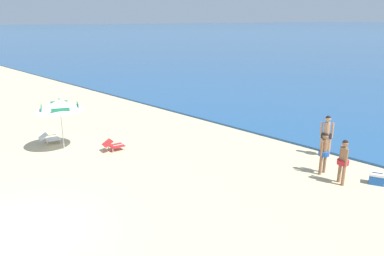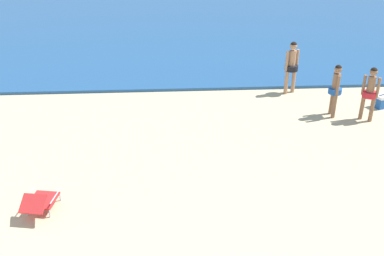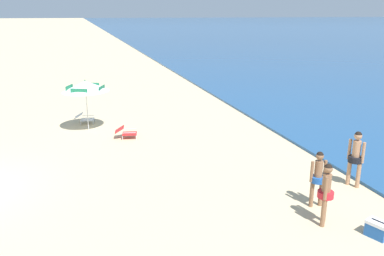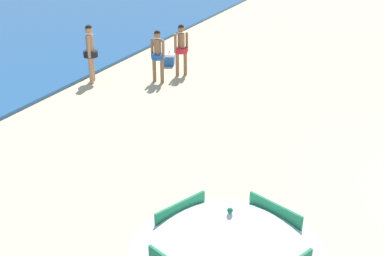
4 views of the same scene
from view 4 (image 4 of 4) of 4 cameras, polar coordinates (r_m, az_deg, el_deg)
The scene contains 6 objects.
beach_umbrella_striped_main at distance 5.42m, azimuth 4.07°, elevation -11.26°, with size 2.12×2.13×2.30m.
lounge_chair_under_umbrella at distance 8.17m, azimuth -2.01°, elevation -12.66°, with size 0.68×0.97×0.52m.
person_standing_near_shore at distance 16.05m, azimuth -11.00°, elevation 8.38°, with size 0.48×0.43×1.74m.
person_standing_beside at distance 16.40m, azimuth -1.18°, elevation 8.87°, with size 0.39×0.39×1.61m.
person_wading_in at distance 15.81m, azimuth -3.75°, elevation 8.19°, with size 0.39×0.47×1.58m.
cooler_box at distance 17.74m, azimuth -2.50°, elevation 7.54°, with size 0.59×0.51×0.43m.
Camera 4 is at (-9.72, 2.50, 5.10)m, focal length 49.08 mm.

